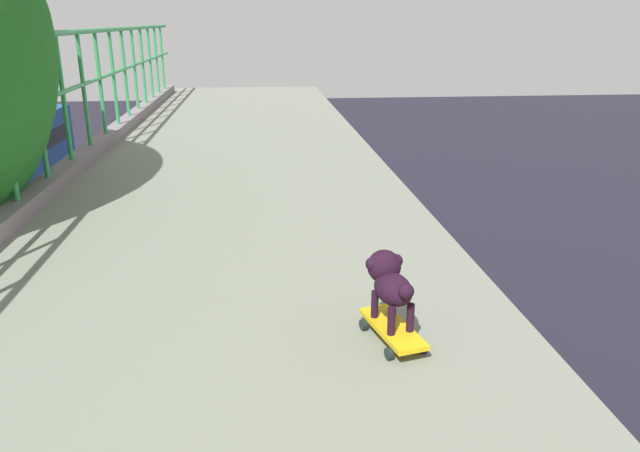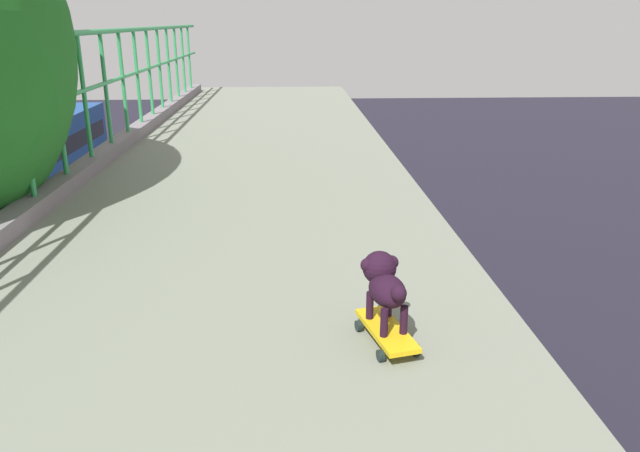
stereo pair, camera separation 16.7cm
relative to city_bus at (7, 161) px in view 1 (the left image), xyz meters
The scene contains 3 objects.
city_bus is the anchor object (origin of this frame).
toy_skateboard 24.88m from the city_bus, 64.50° to the right, with size 0.27×0.47×0.08m.
small_dog 24.86m from the city_bus, 64.46° to the right, with size 0.22×0.38×0.34m.
Camera 1 is at (1.61, 0.07, 7.29)m, focal length 34.03 mm.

